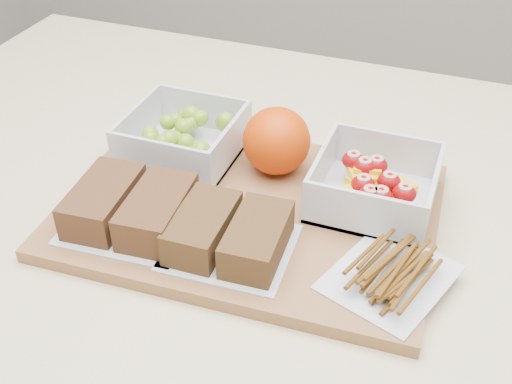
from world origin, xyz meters
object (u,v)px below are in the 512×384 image
(grape_container, at_px, (186,137))
(sandwich_bag_left, at_px, (130,207))
(sandwich_bag_center, at_px, (230,234))
(pretzel_bag, at_px, (391,268))
(orange, at_px, (277,141))
(fruit_container, at_px, (374,186))
(cutting_board, at_px, (250,211))

(grape_container, xyz_separation_m, sandwich_bag_left, (0.00, -0.15, -0.00))
(sandwich_bag_center, distance_m, pretzel_bag, 0.17)
(sandwich_bag_center, relative_size, pretzel_bag, 0.88)
(orange, xyz_separation_m, sandwich_bag_center, (0.00, -0.16, -0.02))
(fruit_container, xyz_separation_m, sandwich_bag_center, (-0.12, -0.13, -0.00))
(grape_container, bearing_deg, pretzel_bag, -25.17)
(fruit_container, xyz_separation_m, orange, (-0.13, 0.02, 0.02))
(sandwich_bag_left, bearing_deg, grape_container, 91.28)
(cutting_board, height_order, orange, orange)
(grape_container, height_order, fruit_container, same)
(cutting_board, distance_m, orange, 0.09)
(sandwich_bag_center, bearing_deg, fruit_container, 46.99)
(sandwich_bag_left, bearing_deg, pretzel_bag, 2.44)
(sandwich_bag_left, bearing_deg, sandwich_bag_center, -1.16)
(orange, height_order, sandwich_bag_left, orange)
(pretzel_bag, bearing_deg, sandwich_bag_left, -177.56)
(cutting_board, relative_size, sandwich_bag_left, 2.86)
(sandwich_bag_left, xyz_separation_m, sandwich_bag_center, (0.12, -0.00, -0.00))
(orange, distance_m, sandwich_bag_left, 0.19)
(grape_container, bearing_deg, sandwich_bag_left, -88.72)
(grape_container, height_order, sandwich_bag_left, grape_container)
(sandwich_bag_left, distance_m, pretzel_bag, 0.28)
(orange, bearing_deg, grape_container, -177.28)
(cutting_board, relative_size, pretzel_bag, 2.73)
(orange, bearing_deg, cutting_board, -93.44)
(cutting_board, distance_m, fruit_container, 0.14)
(cutting_board, distance_m, sandwich_bag_left, 0.14)
(cutting_board, relative_size, grape_container, 3.14)
(fruit_container, xyz_separation_m, pretzel_bag, (0.04, -0.12, -0.01))
(orange, xyz_separation_m, sandwich_bag_left, (-0.12, -0.15, -0.02))
(cutting_board, bearing_deg, fruit_container, 20.60)
(cutting_board, xyz_separation_m, sandwich_bag_left, (-0.11, -0.07, 0.03))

